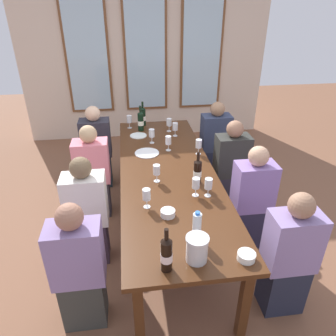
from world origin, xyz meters
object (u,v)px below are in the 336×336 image
Objects in this scene: water_bottle at (197,226)px; wine_bottle_3 at (143,116)px; tasting_bowl_1 at (246,256)px; white_plate_0 at (147,153)px; wine_glass_0 at (157,170)px; white_plate_1 at (138,136)px; wine_glass_4 at (168,141)px; wine_glass_2 at (152,134)px; wine_glass_3 at (129,120)px; seated_person_4 at (93,174)px; dining_table at (167,176)px; seated_person_2 at (79,270)px; wine_bottle_0 at (141,121)px; wine_glass_8 at (147,195)px; wine_glass_5 at (199,144)px; wine_glass_7 at (169,123)px; wine_bottle_2 at (166,254)px; wine_glass_1 at (208,185)px; seated_person_7 at (215,144)px; tasting_bowl_0 at (168,213)px; seated_person_3 at (289,258)px; seated_person_5 at (231,168)px; seated_person_1 at (252,201)px; seated_person_6 at (97,149)px; wine_bottle_1 at (197,171)px; wine_glass_6 at (196,184)px; wine_glass_9 at (175,127)px; metal_pitcher at (197,249)px; seated_person_0 at (87,214)px.

wine_bottle_3 is at bearing 95.58° from water_bottle.
water_bottle is (-0.29, 0.24, 0.09)m from tasting_bowl_1.
wine_glass_0 is at bearing -85.64° from white_plate_0.
wine_glass_0 reaches higher than white_plate_1.
water_bottle is at bearing 139.68° from tasting_bowl_1.
wine_glass_2 is at bearing 125.56° from wine_glass_4.
wine_glass_3 is 0.16× the size of seated_person_4.
seated_person_2 is (-0.79, -1.03, -0.15)m from dining_table.
wine_glass_8 is (-0.05, -1.72, -0.01)m from wine_bottle_0.
wine_bottle_0 reaches higher than wine_glass_3.
wine_glass_5 is at bearing -60.66° from wine_bottle_3.
wine_glass_7 reaches higher than tasting_bowl_1.
wine_glass_8 is at bearing -94.36° from white_plate_0.
wine_bottle_2 reaches higher than wine_glass_5.
wine_bottle_3 is 1.88× the size of wine_glass_4.
seated_person_4 reaches higher than wine_glass_1.
wine_glass_8 is at bearing -122.57° from seated_person_7.
tasting_bowl_0 is 0.79m from seated_person_2.
tasting_bowl_1 is 0.93m from wine_glass_8.
wine_bottle_0 reaches higher than white_plate_0.
seated_person_3 is (0.95, -2.43, -0.34)m from wine_bottle_3.
seated_person_5 is 1.00× the size of seated_person_7.
seated_person_4 is (-0.54, 1.01, -0.33)m from wine_glass_8.
wine_glass_0 is 0.16× the size of seated_person_1.
wine_bottle_1 is at bearing -52.27° from seated_person_6.
wine_glass_9 is at bearing 88.73° from wine_glass_6.
metal_pitcher is 1.09× the size of wine_glass_1.
wine_glass_5 is at bearing -119.54° from seated_person_7.
wine_glass_3 and wine_glass_9 have the same top height.
wine_glass_5 is at bearing 65.54° from tasting_bowl_0.
wine_bottle_1 reaches higher than metal_pitcher.
wine_bottle_1 is 1.62m from wine_glass_3.
white_plate_0 is at bearing 122.21° from seated_person_3.
seated_person_6 is (-0.55, 0.13, -0.22)m from white_plate_1.
seated_person_5 is (0.89, 1.08, -0.24)m from tasting_bowl_0.
seated_person_0 is 1.00× the size of seated_person_2.
wine_glass_5 is at bearing 45.38° from wine_glass_0.
seated_person_0 reaches higher than wine_bottle_1.
seated_person_0 is 0.75m from seated_person_4.
seated_person_1 is (0.95, -1.65, -0.34)m from wine_bottle_3.
dining_table is 0.88m from seated_person_0.
white_plate_0 is at bearing 174.76° from seated_person_5.
seated_person_1 reaches higher than water_bottle.
seated_person_6 is at bearing 116.01° from tasting_bowl_1.
wine_bottle_3 is 1.81m from seated_person_0.
wine_bottle_2 reaches higher than wine_glass_7.
wine_glass_3 and wine_glass_7 have the same top height.
wine_bottle_0 is at bearing 93.09° from wine_glass_0.
metal_pitcher reaches higher than wine_glass_7.
tasting_bowl_1 is (0.33, -0.04, -0.07)m from metal_pitcher.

